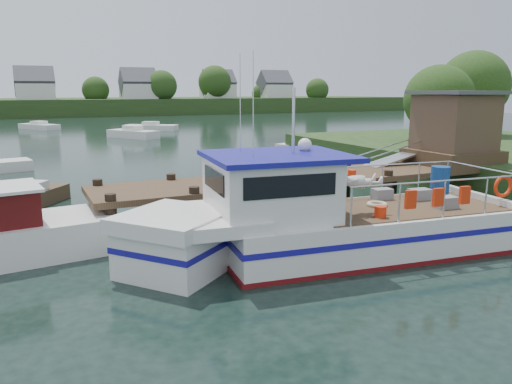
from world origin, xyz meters
name	(u,v)px	position (x,y,z in m)	size (l,w,h in m)	color
ground_plane	(263,217)	(0.00, 0.00, 0.00)	(160.00, 160.00, 0.00)	black
far_shore	(65,103)	(0.01, 82.37, 2.10)	(140.00, 42.55, 9.22)	#29421B
dock	(408,147)	(6.51, 0.01, 2.24)	(16.60, 3.00, 4.78)	#483522
lobster_boat	(318,222)	(-0.54, -4.49, 0.98)	(11.29, 4.32, 5.43)	silver
moored_rowboat	(35,197)	(-7.39, 5.59, 0.35)	(2.84, 3.29, 0.95)	#483522
moored_far	(151,127)	(5.60, 40.57, 0.37)	(6.04, 4.77, 1.00)	silver
moored_b	(133,133)	(1.92, 32.31, 0.44)	(4.33, 5.49, 1.18)	silver
moored_c	(321,145)	(12.50, 15.80, 0.44)	(7.93, 4.98, 1.19)	silver
moored_d	(39,126)	(-5.74, 47.94, 0.35)	(4.47, 5.74, 0.94)	silver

